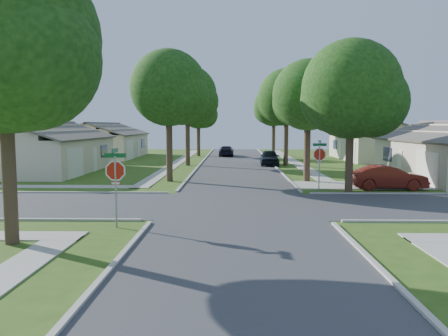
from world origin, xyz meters
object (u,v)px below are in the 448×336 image
(house_ne_far, at_px, (377,146))
(car_curb_east, at_px, (270,157))
(stop_sign_sw, at_px, (115,174))
(tree_ne_corner, at_px, (352,94))
(tree_e_near, at_px, (309,98))
(tree_sw_corner, at_px, (5,47))
(tree_e_mid, at_px, (287,100))
(house_nw_far, at_px, (105,145))
(tree_w_mid, at_px, (188,97))
(stop_sign_ne, at_px, (319,156))
(house_nw_near, at_px, (44,154))
(tree_w_near, at_px, (169,92))
(car_driveway, at_px, (388,177))
(tree_e_far, at_px, (274,108))
(car_curb_west, at_px, (226,151))
(tree_w_far, at_px, (199,112))

(house_ne_far, height_order, car_curb_east, house_ne_far)
(stop_sign_sw, relative_size, tree_ne_corner, 0.34)
(tree_e_near, xyz_separation_m, tree_sw_corner, (-12.19, -16.00, 0.62))
(tree_ne_corner, bearing_deg, tree_e_mid, 95.45)
(house_nw_far, bearing_deg, tree_w_mid, -44.07)
(stop_sign_ne, bearing_deg, tree_e_mid, 89.80)
(house_nw_near, bearing_deg, tree_sw_corner, -68.74)
(tree_e_near, distance_m, tree_w_mid, 15.26)
(tree_w_near, xyz_separation_m, house_ne_far, (20.64, 19.99, -4.60))
(house_nw_near, bearing_deg, stop_sign_ne, -26.46)
(tree_w_mid, xyz_separation_m, car_curb_east, (7.84, 0.51, -5.74))
(tree_w_mid, bearing_deg, tree_w_near, -90.02)
(car_driveway, bearing_deg, stop_sign_ne, 101.58)
(house_nw_near, height_order, house_nw_far, same)
(tree_e_far, relative_size, tree_ne_corner, 1.01)
(stop_sign_sw, distance_m, car_curb_west, 38.80)
(tree_e_near, relative_size, house_nw_far, 0.61)
(car_curb_east, bearing_deg, stop_sign_sw, -103.94)
(tree_e_far, relative_size, tree_sw_corner, 0.91)
(tree_e_far, distance_m, car_curb_east, 13.62)
(tree_ne_corner, relative_size, house_nw_near, 0.64)
(car_curb_west, bearing_deg, stop_sign_ne, 101.77)
(stop_sign_sw, height_order, tree_w_mid, tree_w_mid)
(house_nw_far, xyz_separation_m, car_curb_east, (19.19, -10.48, -0.77))
(tree_e_far, xyz_separation_m, house_nw_near, (-20.75, -19.01, -4.46))
(tree_e_mid, distance_m, car_curb_east, 5.74)
(tree_e_near, height_order, tree_e_far, tree_e_far)
(tree_e_mid, xyz_separation_m, tree_ne_corner, (1.60, -16.80, -0.66))
(tree_e_mid, distance_m, car_driveway, 17.00)
(stop_sign_ne, bearing_deg, stop_sign_sw, -135.00)
(tree_ne_corner, height_order, house_ne_far, tree_ne_corner)
(stop_sign_ne, distance_m, tree_e_mid, 16.84)
(tree_e_near, height_order, tree_w_near, tree_w_near)
(tree_w_near, xyz_separation_m, tree_w_far, (-0.01, 25.00, -0.61))
(stop_sign_ne, xyz_separation_m, tree_e_far, (0.05, 29.31, 3.95))
(tree_e_near, distance_m, car_curb_west, 26.10)
(house_nw_far, distance_m, car_curb_east, 21.88)
(car_curb_east, bearing_deg, tree_e_mid, -15.45)
(tree_w_near, height_order, tree_w_mid, tree_w_mid)
(house_nw_near, bearing_deg, tree_e_mid, 16.15)
(tree_sw_corner, xyz_separation_m, car_curb_west, (6.24, 40.91, -5.62))
(house_nw_far, xyz_separation_m, car_driveway, (24.98, -26.50, -0.79))
(tree_sw_corner, relative_size, car_curb_east, 2.17)
(tree_e_mid, bearing_deg, car_curb_east, 161.72)
(tree_ne_corner, bearing_deg, car_curb_east, 100.34)
(car_driveway, bearing_deg, tree_e_mid, 16.29)
(tree_w_far, xyz_separation_m, tree_sw_corner, (-2.78, -41.00, 0.76))
(house_nw_near, bearing_deg, house_nw_far, 90.00)
(tree_e_mid, distance_m, tree_w_far, 16.06)
(stop_sign_ne, bearing_deg, house_ne_far, 65.07)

